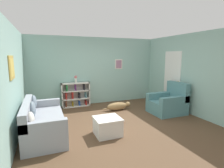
{
  "coord_description": "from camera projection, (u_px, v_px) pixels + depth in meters",
  "views": [
    {
      "loc": [
        -1.89,
        -4.41,
        1.88
      ],
      "look_at": [
        0.0,
        0.4,
        1.05
      ],
      "focal_mm": 28.0,
      "sensor_mm": 36.0,
      "label": 1
    }
  ],
  "objects": [
    {
      "name": "dog",
      "position": [
        118.0,
        106.0,
        6.13
      ],
      "size": [
        1.03,
        0.25,
        0.28
      ],
      "color": "#9E7A4C",
      "rests_on": "ground_plane"
    },
    {
      "name": "vase",
      "position": [
        76.0,
        79.0,
        6.44
      ],
      "size": [
        0.11,
        0.11,
        0.27
      ],
      "color": "silver",
      "rests_on": "bookshelf"
    },
    {
      "name": "wall_back",
      "position": [
        95.0,
        71.0,
        6.89
      ],
      "size": [
        5.6,
        0.13,
        2.6
      ],
      "color": "#93BCB2",
      "rests_on": "ground_plane"
    },
    {
      "name": "wall_right",
      "position": [
        188.0,
        74.0,
        5.77
      ],
      "size": [
        0.16,
        5.0,
        2.6
      ],
      "color": "#93BCB2",
      "rests_on": "ground_plane"
    },
    {
      "name": "wall_left",
      "position": [
        13.0,
        82.0,
        3.9
      ],
      "size": [
        0.13,
        5.0,
        2.6
      ],
      "color": "#93BCB2",
      "rests_on": "ground_plane"
    },
    {
      "name": "coffee_table",
      "position": [
        108.0,
        126.0,
        4.19
      ],
      "size": [
        0.61,
        0.58,
        0.42
      ],
      "color": "silver",
      "rests_on": "ground_plane"
    },
    {
      "name": "recliner_chair",
      "position": [
        168.0,
        103.0,
        5.79
      ],
      "size": [
        1.04,
        0.91,
        1.01
      ],
      "color": "slate",
      "rests_on": "ground_plane"
    },
    {
      "name": "couch",
      "position": [
        42.0,
        122.0,
        4.16
      ],
      "size": [
        0.88,
        1.91,
        0.85
      ],
      "color": "#9399A3",
      "rests_on": "ground_plane"
    },
    {
      "name": "ground_plane",
      "position": [
        117.0,
        122.0,
        5.03
      ],
      "size": [
        14.0,
        14.0,
        0.0
      ],
      "primitive_type": "plane",
      "color": "brown"
    },
    {
      "name": "bookshelf",
      "position": [
        76.0,
        95.0,
        6.55
      ],
      "size": [
        1.04,
        0.29,
        0.9
      ],
      "color": "silver",
      "rests_on": "ground_plane"
    }
  ]
}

